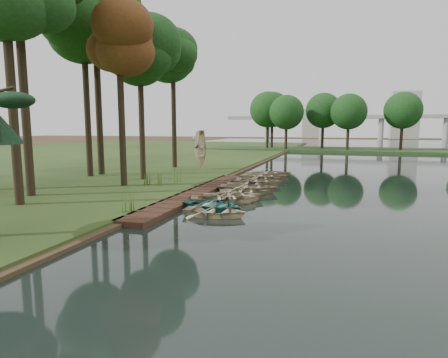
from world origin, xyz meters
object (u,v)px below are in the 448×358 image
(boardwalk, at_px, (197,194))
(rowboat_2, at_px, (223,197))
(rowboat_0, at_px, (215,210))
(rowboat_1, at_px, (213,204))
(stored_rowboat, at_px, (201,165))

(boardwalk, relative_size, rowboat_2, 4.37)
(rowboat_0, bearing_deg, rowboat_1, 24.02)
(rowboat_0, bearing_deg, rowboat_2, 9.85)
(boardwalk, distance_m, rowboat_1, 4.45)
(stored_rowboat, bearing_deg, rowboat_0, -152.96)
(boardwalk, xyz_separation_m, rowboat_0, (2.86, -4.97, 0.21))
(boardwalk, bearing_deg, stored_rowboat, 109.46)
(rowboat_0, height_order, rowboat_1, rowboat_1)
(rowboat_2, distance_m, stored_rowboat, 15.11)
(boardwalk, relative_size, rowboat_1, 4.94)
(rowboat_2, xyz_separation_m, stored_rowboat, (-6.47, 13.66, 0.25))
(rowboat_0, relative_size, rowboat_2, 0.83)
(boardwalk, bearing_deg, rowboat_2, -40.76)
(boardwalk, xyz_separation_m, rowboat_2, (2.37, -2.04, 0.28))
(boardwalk, height_order, rowboat_1, rowboat_1)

